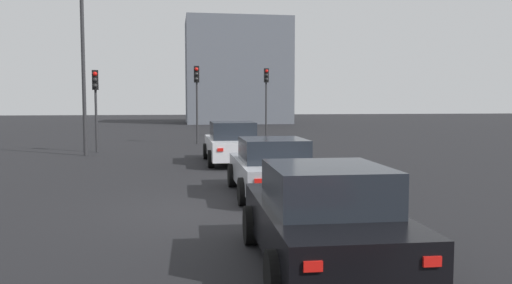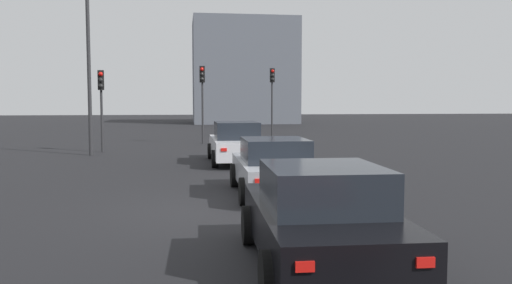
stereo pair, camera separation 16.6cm
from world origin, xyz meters
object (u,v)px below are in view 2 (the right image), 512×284
object	(u,v)px
car_black_left_third	(320,218)
traffic_light_far_left	(101,93)
traffic_light_near_right	(202,88)
street_lamp_kerbside	(88,43)
traffic_light_near_left	(272,88)
car_silver_left_second	(274,167)
car_white_left_lead	(236,143)

from	to	relation	value
car_black_left_third	traffic_light_far_left	distance (m)	18.53
traffic_light_near_right	traffic_light_far_left	bearing A→B (deg)	-41.50
street_lamp_kerbside	car_black_left_third	bearing A→B (deg)	-159.79
car_black_left_third	traffic_light_near_left	bearing A→B (deg)	-6.59
car_silver_left_second	traffic_light_near_right	distance (m)	16.22
car_black_left_third	traffic_light_near_right	world-z (taller)	traffic_light_near_right
car_silver_left_second	street_lamp_kerbside	distance (m)	12.90
car_black_left_third	car_white_left_lead	bearing A→B (deg)	1.38
car_silver_left_second	street_lamp_kerbside	xyz separation A→B (m)	(10.47, 6.28, 4.14)
traffic_light_near_left	car_white_left_lead	bearing A→B (deg)	-18.83
car_black_left_third	traffic_light_far_left	xyz separation A→B (m)	(17.52, 5.68, 2.01)
traffic_light_near_left	traffic_light_near_right	bearing A→B (deg)	-51.63
traffic_light_near_left	traffic_light_near_right	size ratio (longest dim) A/B	1.04
car_black_left_third	traffic_light_near_right	distance (m)	21.85
car_silver_left_second	car_black_left_third	size ratio (longest dim) A/B	1.01
car_white_left_lead	street_lamp_kerbside	xyz separation A→B (m)	(3.60, 6.02, 4.08)
car_white_left_lead	car_silver_left_second	size ratio (longest dim) A/B	1.12
car_white_left_lead	traffic_light_near_left	bearing A→B (deg)	-15.74
car_black_left_third	traffic_light_far_left	bearing A→B (deg)	19.60
car_white_left_lead	traffic_light_near_right	xyz separation A→B (m)	(9.12, 0.95, 2.32)
traffic_light_far_left	street_lamp_kerbside	bearing A→B (deg)	-18.76
car_white_left_lead	street_lamp_kerbside	size ratio (longest dim) A/B	0.56
street_lamp_kerbside	car_white_left_lead	bearing A→B (deg)	-120.88
traffic_light_far_left	car_silver_left_second	bearing A→B (deg)	20.01
traffic_light_near_right	traffic_light_far_left	xyz separation A→B (m)	(-4.18, 4.78, -0.35)
traffic_light_far_left	car_black_left_third	bearing A→B (deg)	11.02
traffic_light_near_left	street_lamp_kerbside	distance (m)	13.77
traffic_light_far_left	street_lamp_kerbside	xyz separation A→B (m)	(-1.34, 0.28, 2.11)
car_silver_left_second	traffic_light_near_right	size ratio (longest dim) A/B	0.97
car_black_left_third	street_lamp_kerbside	bearing A→B (deg)	21.86
traffic_light_near_right	traffic_light_far_left	size ratio (longest dim) A/B	1.14
car_white_left_lead	traffic_light_far_left	distance (m)	7.82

